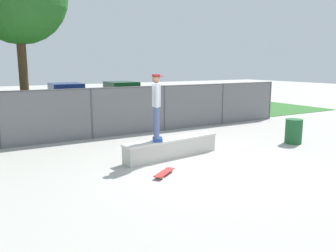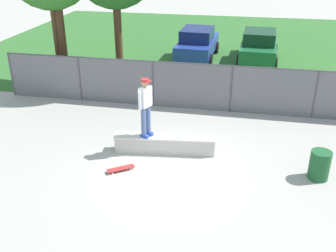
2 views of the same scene
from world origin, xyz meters
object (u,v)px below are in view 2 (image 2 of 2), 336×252
Objects in this scene: concrete_ledge at (165,144)px; skateboarder at (146,105)px; car_blue at (197,43)px; trash_bin at (320,165)px; skateboard at (121,169)px; car_green at (259,46)px.

skateboarder reaches higher than concrete_ledge.
trash_bin is at bearing -66.69° from car_blue.
skateboarder is 5.19m from trash_bin.
concrete_ledge is at bearing -87.90° from car_blue.
car_blue reaches higher than concrete_ledge.
trash_bin reaches higher than concrete_ledge.
car_blue is (-0.39, 10.67, 0.56)m from concrete_ledge.
skateboarder is (-0.56, -0.09, 1.31)m from concrete_ledge.
car_blue reaches higher than skateboard.
concrete_ledge is 0.73× the size of car_green.
skateboarder reaches higher than skateboard.
concrete_ledge is 1.42m from skateboarder.
car_blue and car_green have the same top height.
car_blue is (0.16, 10.77, -0.75)m from skateboarder.
skateboarder is at bearing 69.53° from skateboard.
car_blue is 12.30m from trash_bin.
skateboarder reaches higher than car_green.
skateboard is at bearing -172.60° from trash_bin.
trash_bin is (4.47, -0.61, 0.14)m from concrete_ledge.
concrete_ledge is 0.73× the size of car_blue.
car_green is (3.90, 12.07, 0.77)m from skateboard.
car_green is at bearing 97.94° from trash_bin.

